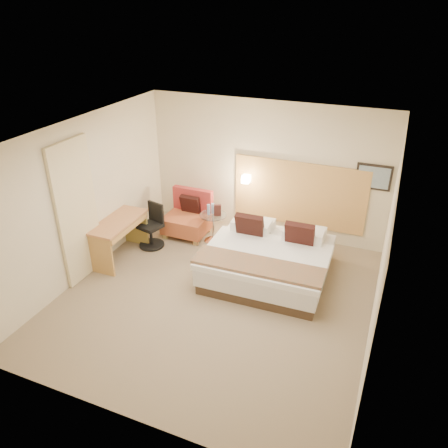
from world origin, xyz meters
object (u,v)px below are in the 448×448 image
at_px(bed, 269,259).
at_px(desk_chair, 152,229).
at_px(lounge_chair, 188,218).
at_px(desk, 119,229).
at_px(side_table, 213,227).

distance_m(bed, desk_chair, 2.41).
bearing_deg(lounge_chair, bed, -23.15).
height_order(bed, desk, bed).
bearing_deg(side_table, desk, -137.66).
bearing_deg(bed, desk_chair, 176.61).
height_order(lounge_chair, side_table, lounge_chair).
xyz_separation_m(bed, side_table, (-1.37, 0.74, 0.00)).
distance_m(lounge_chair, desk, 1.54).
bearing_deg(desk, bed, 10.15).
xyz_separation_m(bed, desk, (-2.71, -0.49, 0.29)).
bearing_deg(desk, desk_chair, 63.83).
xyz_separation_m(bed, lounge_chair, (-1.97, 0.84, 0.04)).
xyz_separation_m(desk, desk_chair, (0.31, 0.63, -0.26)).
relative_size(lounge_chair, desk_chair, 1.05).
distance_m(side_table, desk_chair, 1.19).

